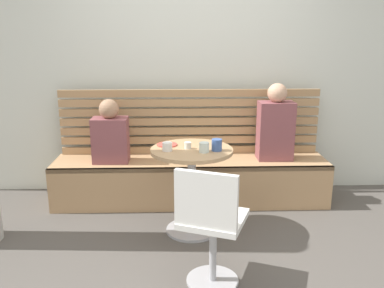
{
  "coord_description": "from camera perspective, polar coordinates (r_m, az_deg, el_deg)",
  "views": [
    {
      "loc": [
        -0.12,
        -2.66,
        1.65
      ],
      "look_at": [
        -0.01,
        0.66,
        0.75
      ],
      "focal_mm": 38.13,
      "sensor_mm": 36.0,
      "label": 1
    }
  ],
  "objects": [
    {
      "name": "back_wall",
      "position": [
        4.3,
        -0.36,
        12.5
      ],
      "size": [
        5.2,
        0.1,
        2.9
      ],
      "primitive_type": "cube",
      "color": "silver",
      "rests_on": "ground"
    },
    {
      "name": "cup_mug_blue",
      "position": [
        3.28,
        3.48,
        -0.13
      ],
      "size": [
        0.08,
        0.08,
        0.09
      ],
      "primitive_type": "cylinder",
      "color": "#3D5B9E",
      "rests_on": "cafe_table"
    },
    {
      "name": "ground",
      "position": [
        3.13,
        0.53,
        -16.64
      ],
      "size": [
        8.0,
        8.0,
        0.0
      ],
      "primitive_type": "plane",
      "color": "#514C47"
    },
    {
      "name": "cup_glass_short",
      "position": [
        3.23,
        1.69,
        -0.47
      ],
      "size": [
        0.08,
        0.08,
        0.08
      ],
      "primitive_type": "cylinder",
      "color": "silver",
      "rests_on": "cafe_table"
    },
    {
      "name": "booth_bench",
      "position": [
        4.11,
        -0.17,
        -5.15
      ],
      "size": [
        2.7,
        0.52,
        0.44
      ],
      "color": "tan",
      "rests_on": "ground"
    },
    {
      "name": "cup_ceramic_white",
      "position": [
        3.27,
        -3.48,
        -0.37
      ],
      "size": [
        0.08,
        0.08,
        0.07
      ],
      "primitive_type": "cylinder",
      "color": "white",
      "rests_on": "cafe_table"
    },
    {
      "name": "booth_backrest",
      "position": [
        4.19,
        -0.27,
        3.16
      ],
      "size": [
        2.65,
        0.04,
        0.67
      ],
      "color": "#A68157",
      "rests_on": "booth_bench"
    },
    {
      "name": "cafe_table",
      "position": [
        3.4,
        -0.04,
        -4.25
      ],
      "size": [
        0.68,
        0.68,
        0.74
      ],
      "color": "#ADADB2",
      "rests_on": "ground"
    },
    {
      "name": "white_chair",
      "position": [
        2.68,
        2.61,
        -11.06
      ],
      "size": [
        0.52,
        0.52,
        0.85
      ],
      "color": "#ADADB2",
      "rests_on": "ground"
    },
    {
      "name": "person_adult",
      "position": [
        4.08,
        11.61,
        2.53
      ],
      "size": [
        0.34,
        0.22,
        0.75
      ],
      "color": "brown",
      "rests_on": "booth_bench"
    },
    {
      "name": "plate_small",
      "position": [
        3.44,
        -3.51,
        -0.09
      ],
      "size": [
        0.17,
        0.17,
        0.01
      ],
      "primitive_type": "cylinder",
      "color": "#DB4C42",
      "rests_on": "cafe_table"
    },
    {
      "name": "person_child_left",
      "position": [
        4.0,
        -11.36,
        1.29
      ],
      "size": [
        0.34,
        0.22,
        0.62
      ],
      "color": "brown",
      "rests_on": "booth_bench"
    },
    {
      "name": "cup_espresso_small",
      "position": [
        3.33,
        -0.6,
        -0.19
      ],
      "size": [
        0.06,
        0.06,
        0.05
      ],
      "primitive_type": "cylinder",
      "color": "silver",
      "rests_on": "cafe_table"
    }
  ]
}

